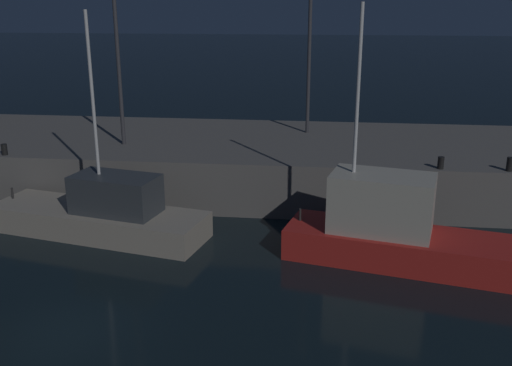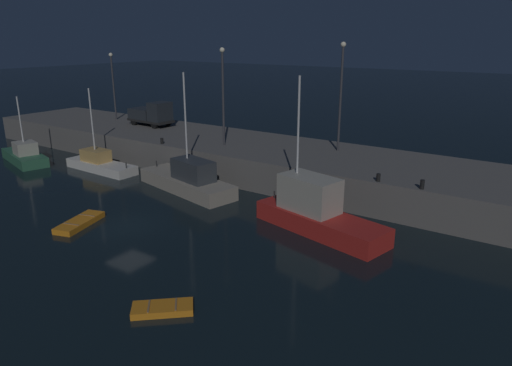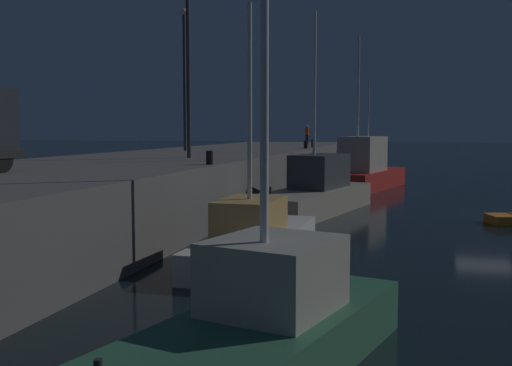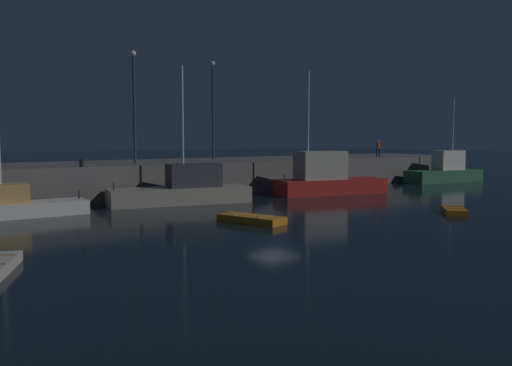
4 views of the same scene
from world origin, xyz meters
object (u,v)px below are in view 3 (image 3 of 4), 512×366
Objects in this scene: dockworker at (307,133)px; lamp_post_central at (184,69)px; fishing_boat_white at (257,332)px; fishing_boat_orange at (366,159)px; fishing_boat_blue at (366,170)px; fishing_trawler_green at (314,193)px; bollard_east at (306,145)px; fishing_trawler_red at (255,238)px; bollard_central at (210,158)px; bollard_west at (313,143)px; lamp_post_east at (188,54)px.

lamp_post_central is at bearing 164.36° from dockworker.
lamp_post_central is at bearing 23.68° from fishing_boat_white.
fishing_boat_blue is at bearing -175.04° from fishing_boat_orange.
fishing_boat_blue is at bearing -154.60° from dockworker.
bollard_east is at bearing 11.94° from fishing_trawler_green.
bollard_east is at bearing 7.03° from fishing_trawler_red.
dockworker is at bearing 25.40° from fishing_boat_blue.
fishing_boat_white is 14.75m from bollard_central.
dockworker is (13.42, 6.37, 2.28)m from fishing_boat_blue.
fishing_trawler_red is 0.81× the size of fishing_boat_blue.
lamp_post_central reaches higher than fishing_boat_orange.
fishing_boat_blue reaches higher than fishing_trawler_green.
fishing_trawler_red is 37.04m from dockworker.
bollard_west is at bearing -0.39° from bollard_east.
fishing_trawler_red reaches higher than fishing_boat_white.
lamp_post_central is 12.30m from bollard_west.
fishing_trawler_red is at bearing 15.36° from fishing_boat_white.
fishing_boat_blue is at bearing -6.41° from fishing_trawler_green.
lamp_post_east reaches higher than fishing_trawler_green.
bollard_east is at bearing 62.26° from fishing_boat_blue.
bollard_east is (6.12, -6.74, -4.91)m from lamp_post_central.
fishing_trawler_green is 1.18× the size of lamp_post_east.
fishing_boat_white is 4.38× the size of dockworker.
lamp_post_east is at bearing 169.70° from fishing_boat_orange.
lamp_post_east is 4.86× the size of dockworker.
bollard_east is at bearing -47.78° from lamp_post_central.
fishing_boat_orange is at bearing -12.33° from bollard_west.
fishing_trawler_green is 14.61m from lamp_post_central.
fishing_boat_blue is at bearing -117.74° from bollard_east.
lamp_post_central is (-3.78, 11.19, 6.46)m from fishing_boat_blue.
bollard_east is (14.54, 3.07, 1.90)m from fishing_trawler_green.
lamp_post_central is at bearing 132.22° from bollard_east.
fishing_boat_blue is 0.97× the size of fishing_trawler_green.
lamp_post_east is 13.73× the size of bollard_west.
fishing_boat_blue is 13.46m from lamp_post_central.
fishing_boat_blue reaches higher than bollard_central.
fishing_trawler_green is at bearing -130.61° from lamp_post_central.
bollard_central is at bearing 166.09° from fishing_boat_blue.
dockworker reaches higher than bollard_central.
lamp_post_east is (-13.15, 7.29, 6.21)m from fishing_boat_blue.
fishing_boat_white is 37.38m from bollard_west.
fishing_boat_blue reaches higher than fishing_trawler_red.
dockworker is (45.08, 7.41, 2.84)m from fishing_boat_white.
dockworker is (26.56, -0.92, -3.93)m from lamp_post_east.
lamp_post_central reaches higher than fishing_trawler_green.
bollard_central is (-23.41, 0.07, -0.04)m from bollard_west.
fishing_trawler_green is at bearing -179.60° from fishing_boat_orange.
bollard_central is (-5.00, -2.80, -4.66)m from lamp_post_east.
fishing_trawler_green is at bearing 0.37° from fishing_trawler_red.
fishing_boat_white reaches higher than bollard_central.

